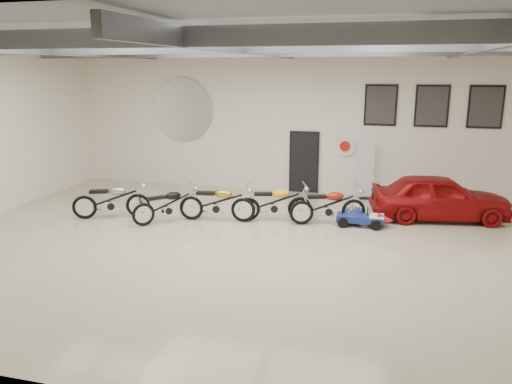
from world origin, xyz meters
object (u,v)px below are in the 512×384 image
(banner_stand, at_px, (366,170))
(motorcycle_gold, at_px, (217,202))
(motorcycle_silver, at_px, (111,199))
(motorcycle_yellow, at_px, (274,202))
(motorcycle_red, at_px, (328,205))
(vintage_car, at_px, (439,197))
(motorcycle_black, at_px, (167,204))
(go_kart, at_px, (365,216))

(banner_stand, xyz_separation_m, motorcycle_gold, (-3.98, -3.62, -0.43))
(motorcycle_silver, relative_size, motorcycle_yellow, 1.02)
(motorcycle_silver, distance_m, motorcycle_yellow, 4.75)
(motorcycle_yellow, xyz_separation_m, motorcycle_red, (1.54, 0.07, 0.00))
(motorcycle_silver, xyz_separation_m, motorcycle_red, (6.19, 1.04, -0.01))
(banner_stand, xyz_separation_m, motorcycle_silver, (-7.06, -4.14, -0.43))
(banner_stand, bearing_deg, motorcycle_gold, -152.28)
(motorcycle_yellow, bearing_deg, motorcycle_silver, 173.87)
(motorcycle_yellow, height_order, vintage_car, vintage_car)
(motorcycle_black, distance_m, motorcycle_gold, 1.41)
(motorcycle_yellow, bearing_deg, motorcycle_black, 179.82)
(motorcycle_gold, relative_size, vintage_car, 0.56)
(motorcycle_gold, relative_size, motorcycle_red, 1.02)
(motorcycle_yellow, relative_size, vintage_car, 0.55)
(motorcycle_gold, bearing_deg, motorcycle_yellow, 9.53)
(motorcycle_black, relative_size, go_kart, 1.28)
(vintage_car, bearing_deg, motorcycle_yellow, 97.29)
(motorcycle_black, xyz_separation_m, motorcycle_gold, (1.33, 0.47, 0.04))
(motorcycle_gold, distance_m, motorcycle_red, 3.15)
(motorcycle_red, bearing_deg, vintage_car, 1.76)
(motorcycle_black, relative_size, motorcycle_yellow, 0.95)
(banner_stand, height_order, motorcycle_gold, banner_stand)
(motorcycle_black, xyz_separation_m, motorcycle_red, (4.43, 1.00, 0.03))
(motorcycle_black, height_order, go_kart, motorcycle_black)
(motorcycle_yellow, bearing_deg, motorcycle_gold, 178.22)
(go_kart, bearing_deg, vintage_car, 31.32)
(motorcycle_yellow, distance_m, motorcycle_red, 1.54)
(banner_stand, bearing_deg, motorcycle_silver, -164.22)
(banner_stand, relative_size, motorcycle_red, 0.93)
(banner_stand, bearing_deg, vintage_car, -54.41)
(motorcycle_silver, distance_m, vintage_car, 9.54)
(motorcycle_black, relative_size, motorcycle_gold, 0.93)
(motorcycle_red, xyz_separation_m, go_kart, (1.04, 0.03, -0.27))
(motorcycle_silver, distance_m, go_kart, 7.31)
(motorcycle_gold, relative_size, motorcycle_yellow, 1.02)
(motorcycle_black, bearing_deg, motorcycle_gold, -25.90)
(banner_stand, relative_size, motorcycle_gold, 0.92)
(motorcycle_silver, height_order, motorcycle_black, motorcycle_silver)
(motorcycle_gold, xyz_separation_m, vintage_car, (6.17, 1.79, 0.10))
(motorcycle_black, distance_m, motorcycle_red, 4.54)
(motorcycle_gold, relative_size, go_kart, 1.37)
(banner_stand, distance_m, motorcycle_silver, 8.19)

